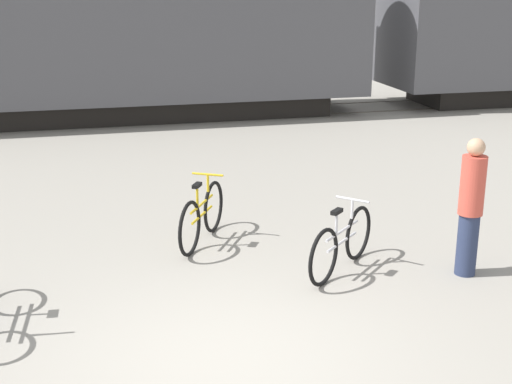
% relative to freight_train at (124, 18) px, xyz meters
% --- Properties ---
extents(ground_plane, '(80.00, 80.00, 0.00)m').
position_rel_freight_train_xyz_m(ground_plane, '(-0.00, -12.62, -2.58)').
color(ground_plane, gray).
extents(freight_train, '(39.61, 2.85, 4.93)m').
position_rel_freight_train_xyz_m(freight_train, '(0.00, 0.00, 0.00)').
color(freight_train, black).
rests_on(freight_train, ground_plane).
extents(rail_near, '(51.61, 0.07, 0.01)m').
position_rel_freight_train_xyz_m(rail_near, '(-0.00, -0.72, -2.57)').
color(rail_near, '#4C4238').
rests_on(rail_near, ground_plane).
extents(rail_far, '(51.61, 0.07, 0.01)m').
position_rel_freight_train_xyz_m(rail_far, '(-0.00, 0.72, -2.57)').
color(rail_far, '#4C4238').
rests_on(rail_far, ground_plane).
extents(bicycle_yellow, '(0.90, 1.53, 0.95)m').
position_rel_freight_train_xyz_m(bicycle_yellow, '(0.34, -9.41, -2.18)').
color(bicycle_yellow, black).
rests_on(bicycle_yellow, ground_plane).
extents(bicycle_silver, '(1.28, 1.23, 0.90)m').
position_rel_freight_train_xyz_m(bicycle_silver, '(1.88, -10.83, -2.19)').
color(bicycle_silver, black).
rests_on(bicycle_silver, ground_plane).
extents(person_in_red, '(0.30, 0.30, 1.76)m').
position_rel_freight_train_xyz_m(person_in_red, '(3.37, -11.29, -1.68)').
color(person_in_red, '#283351').
rests_on(person_in_red, ground_plane).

